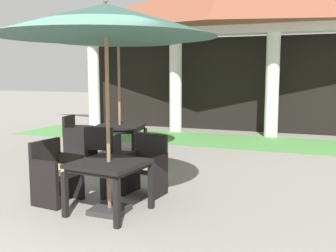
{
  "coord_description": "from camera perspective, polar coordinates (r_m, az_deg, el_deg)",
  "views": [
    {
      "loc": [
        2.91,
        -2.85,
        1.88
      ],
      "look_at": [
        0.37,
        3.71,
        0.94
      ],
      "focal_mm": 43.14,
      "sensor_mm": 36.0,
      "label": 1
    }
  ],
  "objects": [
    {
      "name": "patio_umbrella_near_foreground",
      "position": [
        8.99,
        -7.04,
        12.46
      ],
      "size": [
        2.63,
        2.63,
        2.91
      ],
      "color": "#2D2D2D",
      "rests_on": "ground"
    },
    {
      "name": "patio_chair_mid_left_north",
      "position": [
        6.27,
        -3.18,
        -5.88
      ],
      "size": [
        0.62,
        0.56,
        0.92
      ],
      "rotation": [
        0.0,
        0.0,
        -3.26
      ],
      "color": "black",
      "rests_on": "ground"
    },
    {
      "name": "background_pavilion",
      "position": [
        12.59,
        7.88,
        14.84
      ],
      "size": [
        10.16,
        2.42,
        4.55
      ],
      "color": "white",
      "rests_on": "ground"
    },
    {
      "name": "patio_chair_near_foreground_west",
      "position": [
        9.46,
        -12.71,
        -1.49
      ],
      "size": [
        0.6,
        0.63,
        0.9
      ],
      "rotation": [
        0.0,
        0.0,
        -1.42
      ],
      "color": "black",
      "rests_on": "ground"
    },
    {
      "name": "patio_table_mid_left",
      "position": [
        5.45,
        -8.35,
        -6.01
      ],
      "size": [
        0.99,
        0.99,
        0.7
      ],
      "rotation": [
        0.0,
        0.0,
        -0.12
      ],
      "color": "black",
      "rests_on": "ground"
    },
    {
      "name": "patio_chair_near_foreground_south",
      "position": [
        8.13,
        -9.19,
        -2.97
      ],
      "size": [
        0.65,
        0.59,
        0.83
      ],
      "rotation": [
        0.0,
        0.0,
        0.15
      ],
      "color": "black",
      "rests_on": "ground"
    },
    {
      "name": "lawn_strip",
      "position": [
        11.34,
        5.99,
        -1.96
      ],
      "size": [
        11.96,
        2.31,
        0.01
      ],
      "primitive_type": "cube",
      "color": "#519347",
      "rests_on": "ground"
    },
    {
      "name": "patio_chair_mid_left_west",
      "position": [
        6.09,
        -15.6,
        -6.47
      ],
      "size": [
        0.56,
        0.65,
        0.9
      ],
      "rotation": [
        0.0,
        0.0,
        -1.69
      ],
      "color": "black",
      "rests_on": "ground"
    },
    {
      "name": "patio_table_near_foreground",
      "position": [
        9.04,
        -6.83,
        -0.44
      ],
      "size": [
        1.14,
        1.14,
        0.71
      ],
      "rotation": [
        0.0,
        0.0,
        0.15
      ],
      "color": "black",
      "rests_on": "ground"
    },
    {
      "name": "patio_umbrella_mid_left",
      "position": [
        5.34,
        -8.76,
        14.39
      ],
      "size": [
        2.84,
        2.84,
        2.81
      ],
      "color": "#2D2D2D",
      "rests_on": "ground"
    }
  ]
}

